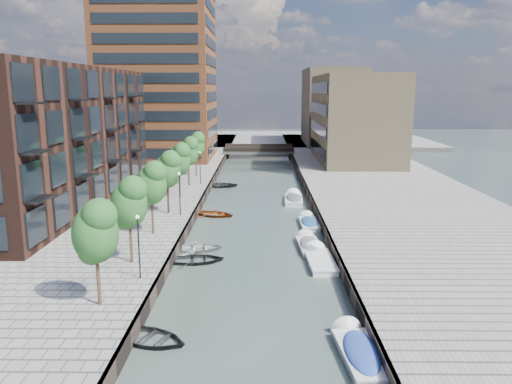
{
  "coord_description": "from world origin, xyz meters",
  "views": [
    {
      "loc": [
        0.46,
        -21.81,
        12.78
      ],
      "look_at": [
        0.0,
        22.9,
        3.5
      ],
      "focal_mm": 35.0,
      "sensor_mm": 36.0,
      "label": 1
    }
  ],
  "objects_px": {
    "tree_2": "(151,182)",
    "motorboat_1": "(309,245)",
    "sloop_1": "(150,342)",
    "motorboat_0": "(358,351)",
    "tree_1": "(129,201)",
    "motorboat_3": "(309,223)",
    "sloop_0": "(197,262)",
    "bridge": "(259,150)",
    "sloop_4": "(221,187)",
    "sloop_3": "(197,251)",
    "tree_5": "(188,151)",
    "sloop_2": "(215,216)",
    "motorboat_2": "(319,260)",
    "tree_3": "(167,169)",
    "car": "(329,159)",
    "tree_6": "(196,145)",
    "tree_4": "(179,159)",
    "tree_0": "(95,230)",
    "motorboat_4": "(293,199)"
  },
  "relations": [
    {
      "from": "sloop_3",
      "to": "motorboat_1",
      "type": "xyz_separation_m",
      "value": [
        9.06,
        1.01,
        0.2
      ]
    },
    {
      "from": "tree_5",
      "to": "sloop_0",
      "type": "xyz_separation_m",
      "value": [
        4.15,
        -25.26,
        -5.31
      ]
    },
    {
      "from": "sloop_1",
      "to": "motorboat_0",
      "type": "xyz_separation_m",
      "value": [
        10.48,
        -1.21,
        0.21
      ]
    },
    {
      "from": "tree_1",
      "to": "sloop_1",
      "type": "relative_size",
      "value": 1.43
    },
    {
      "from": "tree_6",
      "to": "car",
      "type": "bearing_deg",
      "value": 31.8
    },
    {
      "from": "tree_1",
      "to": "motorboat_2",
      "type": "bearing_deg",
      "value": 12.5
    },
    {
      "from": "tree_3",
      "to": "sloop_2",
      "type": "xyz_separation_m",
      "value": [
        4.24,
        2.65,
        -5.31
      ]
    },
    {
      "from": "bridge",
      "to": "car",
      "type": "relative_size",
      "value": 3.27
    },
    {
      "from": "sloop_4",
      "to": "motorboat_2",
      "type": "xyz_separation_m",
      "value": [
        9.74,
        -29.1,
        0.11
      ]
    },
    {
      "from": "sloop_4",
      "to": "motorboat_3",
      "type": "bearing_deg",
      "value": -158.16
    },
    {
      "from": "tree_1",
      "to": "motorboat_3",
      "type": "bearing_deg",
      "value": 44.67
    },
    {
      "from": "tree_5",
      "to": "sloop_1",
      "type": "height_order",
      "value": "tree_5"
    },
    {
      "from": "sloop_2",
      "to": "motorboat_2",
      "type": "bearing_deg",
      "value": -125.18
    },
    {
      "from": "tree_1",
      "to": "sloop_1",
      "type": "xyz_separation_m",
      "value": [
        3.26,
        -9.3,
        -5.31
      ]
    },
    {
      "from": "sloop_4",
      "to": "motorboat_3",
      "type": "xyz_separation_m",
      "value": [
        9.93,
        -18.69,
        0.19
      ]
    },
    {
      "from": "sloop_0",
      "to": "sloop_2",
      "type": "height_order",
      "value": "sloop_0"
    },
    {
      "from": "tree_5",
      "to": "tree_3",
      "type": "bearing_deg",
      "value": -90.0
    },
    {
      "from": "motorboat_2",
      "to": "tree_2",
      "type": "bearing_deg",
      "value": 163.14
    },
    {
      "from": "tree_1",
      "to": "sloop_0",
      "type": "height_order",
      "value": "tree_1"
    },
    {
      "from": "tree_1",
      "to": "tree_6",
      "type": "bearing_deg",
      "value": 90.0
    },
    {
      "from": "sloop_0",
      "to": "bridge",
      "type": "bearing_deg",
      "value": -10.98
    },
    {
      "from": "bridge",
      "to": "tree_0",
      "type": "xyz_separation_m",
      "value": [
        -8.5,
        -68.0,
        3.92
      ]
    },
    {
      "from": "sloop_4",
      "to": "motorboat_3",
      "type": "relative_size",
      "value": 0.96
    },
    {
      "from": "tree_5",
      "to": "motorboat_0",
      "type": "distance_m",
      "value": 41.2
    },
    {
      "from": "tree_1",
      "to": "motorboat_3",
      "type": "distance_m",
      "value": 19.7
    },
    {
      "from": "sloop_3",
      "to": "motorboat_3",
      "type": "distance_m",
      "value": 12.52
    },
    {
      "from": "tree_5",
      "to": "sloop_0",
      "type": "distance_m",
      "value": 26.15
    },
    {
      "from": "motorboat_0",
      "to": "bridge",
      "type": "bearing_deg",
      "value": 94.18
    },
    {
      "from": "tree_4",
      "to": "tree_0",
      "type": "bearing_deg",
      "value": -90.0
    },
    {
      "from": "bridge",
      "to": "motorboat_3",
      "type": "height_order",
      "value": "bridge"
    },
    {
      "from": "motorboat_0",
      "to": "motorboat_1",
      "type": "xyz_separation_m",
      "value": [
        -0.84,
        16.96,
        -0.01
      ]
    },
    {
      "from": "sloop_2",
      "to": "motorboat_4",
      "type": "relative_size",
      "value": 0.7
    },
    {
      "from": "bridge",
      "to": "motorboat_3",
      "type": "xyz_separation_m",
      "value": [
        5.03,
        -47.63,
        -1.2
      ]
    },
    {
      "from": "bridge",
      "to": "sloop_4",
      "type": "height_order",
      "value": "bridge"
    },
    {
      "from": "tree_1",
      "to": "tree_3",
      "type": "distance_m",
      "value": 14.0
    },
    {
      "from": "bridge",
      "to": "sloop_1",
      "type": "height_order",
      "value": "bridge"
    },
    {
      "from": "tree_3",
      "to": "sloop_0",
      "type": "height_order",
      "value": "tree_3"
    },
    {
      "from": "tree_2",
      "to": "motorboat_1",
      "type": "distance_m",
      "value": 13.87
    },
    {
      "from": "sloop_3",
      "to": "tree_4",
      "type": "bearing_deg",
      "value": 3.18
    },
    {
      "from": "tree_3",
      "to": "sloop_3",
      "type": "relative_size",
      "value": 1.39
    },
    {
      "from": "tree_6",
      "to": "sloop_2",
      "type": "relative_size",
      "value": 1.47
    },
    {
      "from": "sloop_2",
      "to": "sloop_0",
      "type": "bearing_deg",
      "value": -159.16
    },
    {
      "from": "sloop_0",
      "to": "tree_1",
      "type": "bearing_deg",
      "value": 116.67
    },
    {
      "from": "tree_3",
      "to": "tree_4",
      "type": "height_order",
      "value": "same"
    },
    {
      "from": "tree_4",
      "to": "tree_3",
      "type": "bearing_deg",
      "value": -90.0
    },
    {
      "from": "tree_5",
      "to": "sloop_2",
      "type": "height_order",
      "value": "tree_5"
    },
    {
      "from": "motorboat_0",
      "to": "tree_5",
      "type": "bearing_deg",
      "value": 109.63
    },
    {
      "from": "sloop_2",
      "to": "motorboat_3",
      "type": "distance_m",
      "value": 9.84
    },
    {
      "from": "motorboat_0",
      "to": "tree_3",
      "type": "bearing_deg",
      "value": 119.26
    },
    {
      "from": "motorboat_2",
      "to": "tree_1",
      "type": "bearing_deg",
      "value": -167.5
    }
  ]
}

